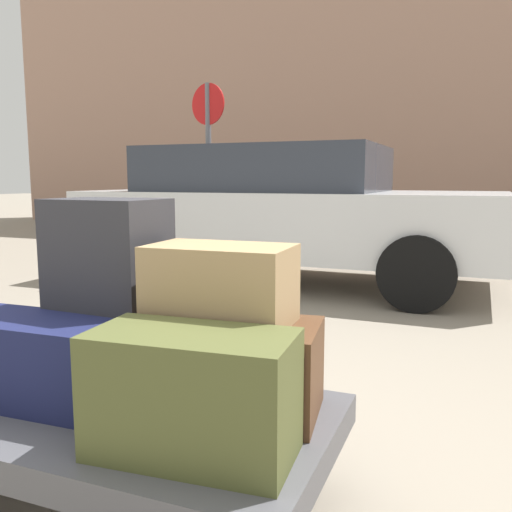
{
  "coord_description": "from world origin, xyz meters",
  "views": [
    {
      "loc": [
        1.04,
        -1.42,
        1.09
      ],
      "look_at": [
        0.0,
        1.2,
        0.69
      ],
      "focal_mm": 38.2,
      "sensor_mm": 36.0,
      "label": 1
    }
  ],
  "objects_px": {
    "luggage_cart": "(122,428)",
    "duffel_bag_navy_stacked_top": "(48,362)",
    "suitcase_charcoal_front_left": "(109,292)",
    "parked_car": "(283,210)",
    "no_parking_sign": "(209,154)",
    "duffel_bag_brown_rear_right": "(221,366)",
    "duffel_bag_olive_front_right": "(192,394)",
    "duffel_bag_tan_topmost_pile": "(221,284)"
  },
  "relations": [
    {
      "from": "luggage_cart",
      "to": "duffel_bag_olive_front_right",
      "type": "xyz_separation_m",
      "value": [
        0.36,
        -0.18,
        0.24
      ]
    },
    {
      "from": "duffel_bag_navy_stacked_top",
      "to": "duffel_bag_tan_topmost_pile",
      "type": "height_order",
      "value": "duffel_bag_tan_topmost_pile"
    },
    {
      "from": "duffel_bag_brown_rear_right",
      "to": "suitcase_charcoal_front_left",
      "type": "xyz_separation_m",
      "value": [
        -0.49,
        0.08,
        0.19
      ]
    },
    {
      "from": "duffel_bag_navy_stacked_top",
      "to": "suitcase_charcoal_front_left",
      "type": "bearing_deg",
      "value": 70.6
    },
    {
      "from": "luggage_cart",
      "to": "duffel_bag_tan_topmost_pile",
      "type": "distance_m",
      "value": 0.59
    },
    {
      "from": "duffel_bag_navy_stacked_top",
      "to": "duffel_bag_olive_front_right",
      "type": "relative_size",
      "value": 1.22
    },
    {
      "from": "duffel_bag_brown_rear_right",
      "to": "duffel_bag_navy_stacked_top",
      "type": "height_order",
      "value": "duffel_bag_brown_rear_right"
    },
    {
      "from": "parked_car",
      "to": "no_parking_sign",
      "type": "bearing_deg",
      "value": 151.52
    },
    {
      "from": "duffel_bag_olive_front_right",
      "to": "parked_car",
      "type": "xyz_separation_m",
      "value": [
        -1.19,
        4.22,
        0.25
      ]
    },
    {
      "from": "luggage_cart",
      "to": "no_parking_sign",
      "type": "height_order",
      "value": "no_parking_sign"
    },
    {
      "from": "duffel_bag_olive_front_right",
      "to": "no_parking_sign",
      "type": "height_order",
      "value": "no_parking_sign"
    },
    {
      "from": "no_parking_sign",
      "to": "parked_car",
      "type": "bearing_deg",
      "value": -28.48
    },
    {
      "from": "parked_car",
      "to": "no_parking_sign",
      "type": "relative_size",
      "value": 1.93
    },
    {
      "from": "suitcase_charcoal_front_left",
      "to": "duffel_bag_olive_front_right",
      "type": "bearing_deg",
      "value": -31.88
    },
    {
      "from": "duffel_bag_olive_front_right",
      "to": "duffel_bag_tan_topmost_pile",
      "type": "distance_m",
      "value": 0.39
    },
    {
      "from": "duffel_bag_brown_rear_right",
      "to": "suitcase_charcoal_front_left",
      "type": "bearing_deg",
      "value": 163.08
    },
    {
      "from": "suitcase_charcoal_front_left",
      "to": "no_parking_sign",
      "type": "bearing_deg",
      "value": 114.9
    },
    {
      "from": "luggage_cart",
      "to": "duffel_bag_navy_stacked_top",
      "type": "relative_size",
      "value": 2.06
    },
    {
      "from": "luggage_cart",
      "to": "no_parking_sign",
      "type": "xyz_separation_m",
      "value": [
        -2.02,
        4.69,
        1.12
      ]
    },
    {
      "from": "duffel_bag_brown_rear_right",
      "to": "luggage_cart",
      "type": "bearing_deg",
      "value": -166.92
    },
    {
      "from": "parked_car",
      "to": "duffel_bag_navy_stacked_top",
      "type": "bearing_deg",
      "value": -82.06
    },
    {
      "from": "duffel_bag_brown_rear_right",
      "to": "duffel_bag_olive_front_right",
      "type": "height_order",
      "value": "duffel_bag_olive_front_right"
    },
    {
      "from": "parked_car",
      "to": "no_parking_sign",
      "type": "xyz_separation_m",
      "value": [
        -1.19,
        0.65,
        0.63
      ]
    },
    {
      "from": "duffel_bag_brown_rear_right",
      "to": "duffel_bag_tan_topmost_pile",
      "type": "xyz_separation_m",
      "value": [
        0.0,
        0.0,
        0.27
      ]
    },
    {
      "from": "duffel_bag_tan_topmost_pile",
      "to": "parked_car",
      "type": "height_order",
      "value": "parked_car"
    },
    {
      "from": "suitcase_charcoal_front_left",
      "to": "parked_car",
      "type": "xyz_separation_m",
      "value": [
        -0.65,
        3.85,
        0.08
      ]
    },
    {
      "from": "duffel_bag_olive_front_right",
      "to": "parked_car",
      "type": "relative_size",
      "value": 0.13
    },
    {
      "from": "luggage_cart",
      "to": "no_parking_sign",
      "type": "relative_size",
      "value": 0.62
    },
    {
      "from": "no_parking_sign",
      "to": "suitcase_charcoal_front_left",
      "type": "bearing_deg",
      "value": -67.73
    },
    {
      "from": "luggage_cart",
      "to": "no_parking_sign",
      "type": "bearing_deg",
      "value": 113.3
    },
    {
      "from": "suitcase_charcoal_front_left",
      "to": "parked_car",
      "type": "bearing_deg",
      "value": 102.19
    },
    {
      "from": "duffel_bag_navy_stacked_top",
      "to": "duffel_bag_brown_rear_right",
      "type": "bearing_deg",
      "value": 14.61
    },
    {
      "from": "suitcase_charcoal_front_left",
      "to": "no_parking_sign",
      "type": "xyz_separation_m",
      "value": [
        -1.84,
        4.5,
        0.71
      ]
    },
    {
      "from": "duffel_bag_olive_front_right",
      "to": "no_parking_sign",
      "type": "distance_m",
      "value": 5.49
    },
    {
      "from": "parked_car",
      "to": "luggage_cart",
      "type": "bearing_deg",
      "value": -78.43
    },
    {
      "from": "luggage_cart",
      "to": "suitcase_charcoal_front_left",
      "type": "bearing_deg",
      "value": 132.49
    },
    {
      "from": "luggage_cart",
      "to": "suitcase_charcoal_front_left",
      "type": "relative_size",
      "value": 2.05
    },
    {
      "from": "duffel_bag_olive_front_right",
      "to": "luggage_cart",
      "type": "bearing_deg",
      "value": 149.83
    },
    {
      "from": "duffel_bag_brown_rear_right",
      "to": "suitcase_charcoal_front_left",
      "type": "relative_size",
      "value": 0.93
    },
    {
      "from": "suitcase_charcoal_front_left",
      "to": "duffel_bag_navy_stacked_top",
      "type": "bearing_deg",
      "value": -104.94
    },
    {
      "from": "duffel_bag_olive_front_right",
      "to": "no_parking_sign",
      "type": "bearing_deg",
      "value": 111.86
    },
    {
      "from": "duffel_bag_olive_front_right",
      "to": "duffel_bag_navy_stacked_top",
      "type": "bearing_deg",
      "value": 164.11
    }
  ]
}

